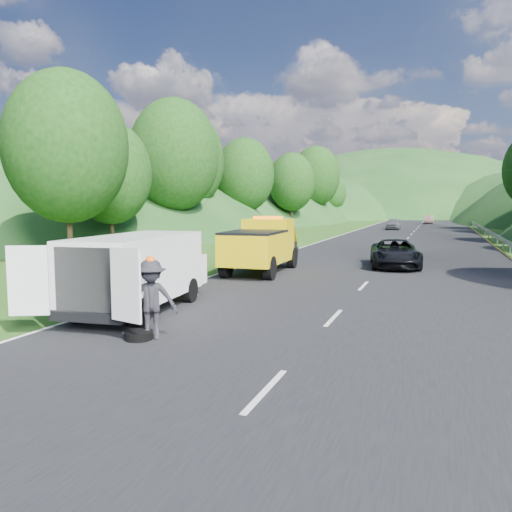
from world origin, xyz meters
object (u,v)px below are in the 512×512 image
at_px(woman, 190,288).
at_px(spare_tire, 139,340).
at_px(child, 195,296).
at_px(tow_truck, 262,245).
at_px(worker, 152,340).
at_px(suitcase, 152,281).
at_px(white_van, 140,269).
at_px(passing_suv, 395,267).

xyz_separation_m(woman, spare_tire, (2.34, -7.10, 0.00)).
distance_m(woman, child, 1.64).
height_order(child, spare_tire, child).
xyz_separation_m(tow_truck, woman, (-1.17, -5.15, -1.31)).
bearing_deg(worker, suitcase, 90.92).
bearing_deg(tow_truck, woman, -105.84).
relative_size(white_van, passing_suv, 1.33).
bearing_deg(passing_suv, woman, -135.19).
bearing_deg(suitcase, white_van, -63.13).
height_order(tow_truck, child, tow_truck).
xyz_separation_m(woman, worker, (2.62, -6.94, 0.00)).
height_order(tow_truck, white_van, tow_truck).
relative_size(woman, child, 1.83).
height_order(worker, spare_tire, worker).
height_order(tow_truck, suitcase, tow_truck).
distance_m(tow_truck, worker, 12.25).
relative_size(white_van, child, 7.50).
relative_size(worker, suitcase, 3.05).
bearing_deg(child, spare_tire, -66.31).
distance_m(white_van, spare_tire, 3.59).
xyz_separation_m(worker, passing_suv, (4.38, 16.37, 0.00)).
xyz_separation_m(child, worker, (1.69, -5.60, 0.00)).
relative_size(tow_truck, suitcase, 9.97).
height_order(white_van, child, white_van).
bearing_deg(tow_truck, worker, -86.21).
bearing_deg(tow_truck, passing_suv, 33.13).
bearing_deg(white_van, worker, -57.99).
distance_m(suitcase, spare_tire, 7.42).
xyz_separation_m(woman, suitcase, (-1.29, -0.63, 0.32)).
xyz_separation_m(woman, child, (0.93, -1.34, 0.00)).
bearing_deg(child, passing_suv, 70.49).
distance_m(tow_truck, spare_tire, 12.37).
height_order(suitcase, passing_suv, passing_suv).
height_order(woman, worker, worker).
bearing_deg(suitcase, passing_suv, 50.50).
xyz_separation_m(white_van, spare_tire, (1.79, -2.82, -1.33)).
bearing_deg(woman, white_van, 179.84).
bearing_deg(woman, worker, -166.89).
height_order(white_van, spare_tire, white_van).
distance_m(woman, passing_suv, 11.75).
relative_size(suitcase, passing_suv, 0.12).
bearing_deg(worker, passing_suv, 44.12).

